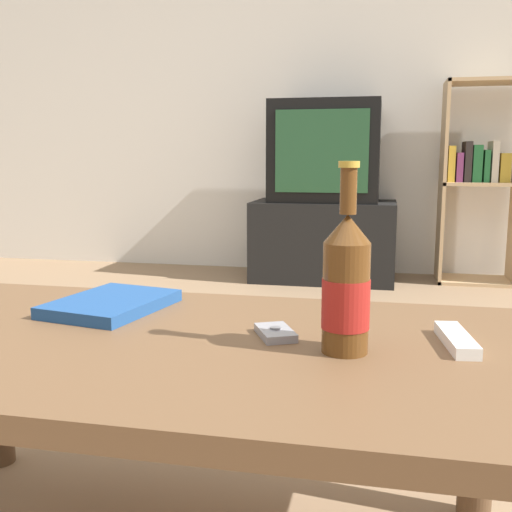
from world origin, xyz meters
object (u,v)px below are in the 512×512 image
Objects in this scene: bookshelf at (478,177)px; cell_phone at (275,333)px; beer_bottle at (346,286)px; remote_control at (456,340)px; television at (326,152)px; table_book at (111,304)px; tv_stand at (324,241)px.

bookshelf reaches higher than cell_phone.
remote_control is at bearing 21.84° from beer_bottle.
television reaches higher than table_book.
bookshelf is 2.87m from table_book.
table_book is (-0.66, 0.10, 0.00)m from remote_control.
tv_stand is at bearing 96.23° from beer_bottle.
bookshelf reaches higher than remote_control.
bookshelf reaches higher than tv_stand.
television is at bearing 92.65° from remote_control.
beer_bottle reaches higher than table_book.
television is at bearing -173.05° from bookshelf.
remote_control is at bearing 2.43° from table_book.
beer_bottle is (0.30, -2.71, -0.23)m from television.
beer_bottle is 0.52m from table_book.
table_book is (-0.49, 0.17, -0.10)m from beer_bottle.
tv_stand is 0.54m from television.
beer_bottle is 1.07× the size of table_book.
television is 2.28× the size of table_book.
tv_stand is at bearing -173.29° from bookshelf.
bookshelf reaches higher than table_book.
television is 0.91m from bookshelf.
bookshelf is 3.92× the size of beer_bottle.
remote_control is at bearing -23.06° from cell_phone.
tv_stand is 2.83× the size of beer_bottle.
tv_stand is 2.67m from cell_phone.
television reaches higher than tv_stand.
television is 2.12× the size of beer_bottle.
television reaches higher than remote_control.
beer_bottle is at bearing -8.52° from table_book.
remote_control is (0.30, 0.01, 0.00)m from cell_phone.
remote_control is 0.57× the size of table_book.
tv_stand is 1.33× the size of television.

